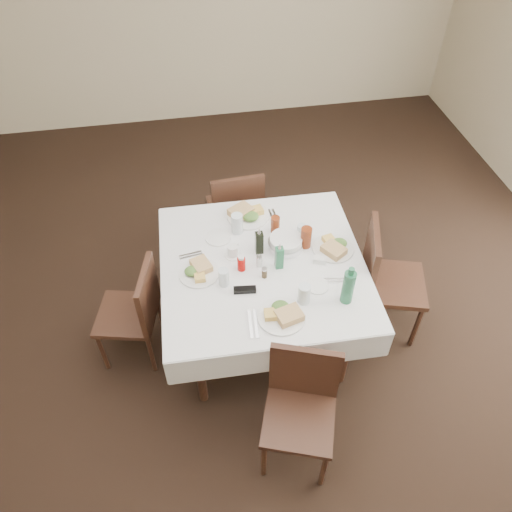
# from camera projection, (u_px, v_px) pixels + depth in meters

# --- Properties ---
(ground_plane) EXTENTS (7.00, 7.00, 0.00)m
(ground_plane) POSITION_uv_depth(u_px,v_px,m) (239.00, 363.00, 3.62)
(ground_plane) COLOR black
(room_shell) EXTENTS (6.04, 7.04, 2.80)m
(room_shell) POSITION_uv_depth(u_px,v_px,m) (230.00, 169.00, 2.39)
(room_shell) COLOR beige
(room_shell) RESTS_ON ground
(dining_table) EXTENTS (1.37, 1.37, 0.76)m
(dining_table) POSITION_uv_depth(u_px,v_px,m) (263.00, 272.00, 3.32)
(dining_table) COLOR black
(dining_table) RESTS_ON ground
(chair_north) EXTENTS (0.44, 0.44, 0.87)m
(chair_north) POSITION_uv_depth(u_px,v_px,m) (236.00, 208.00, 4.06)
(chair_north) COLOR black
(chair_north) RESTS_ON ground
(chair_south) EXTENTS (0.52, 0.52, 0.86)m
(chair_south) POSITION_uv_depth(u_px,v_px,m) (301.00, 400.00, 2.88)
(chair_south) COLOR black
(chair_south) RESTS_ON ground
(chair_east) EXTENTS (0.54, 0.54, 0.92)m
(chair_east) POSITION_uv_depth(u_px,v_px,m) (383.00, 275.00, 3.50)
(chair_east) COLOR black
(chair_east) RESTS_ON ground
(chair_west) EXTENTS (0.47, 0.47, 0.83)m
(chair_west) POSITION_uv_depth(u_px,v_px,m) (137.00, 309.00, 3.36)
(chair_west) COLOR black
(chair_west) RESTS_ON ground
(meal_north) EXTENTS (0.31, 0.31, 0.07)m
(meal_north) POSITION_uv_depth(u_px,v_px,m) (247.00, 214.00, 3.57)
(meal_north) COLOR white
(meal_north) RESTS_ON dining_table
(meal_south) EXTENTS (0.29, 0.29, 0.06)m
(meal_south) POSITION_uv_depth(u_px,v_px,m) (283.00, 314.00, 2.94)
(meal_south) COLOR white
(meal_south) RESTS_ON dining_table
(meal_east) EXTENTS (0.28, 0.28, 0.06)m
(meal_east) POSITION_uv_depth(u_px,v_px,m) (334.00, 247.00, 3.33)
(meal_east) COLOR white
(meal_east) RESTS_ON dining_table
(meal_west) EXTENTS (0.26, 0.26, 0.06)m
(meal_west) POSITION_uv_depth(u_px,v_px,m) (199.00, 271.00, 3.19)
(meal_west) COLOR white
(meal_west) RESTS_ON dining_table
(side_plate_a) EXTENTS (0.18, 0.18, 0.01)m
(side_plate_a) POSITION_uv_depth(u_px,v_px,m) (218.00, 237.00, 3.42)
(side_plate_a) COLOR white
(side_plate_a) RESTS_ON dining_table
(side_plate_b) EXTENTS (0.15, 0.15, 0.01)m
(side_plate_b) POSITION_uv_depth(u_px,v_px,m) (317.00, 286.00, 3.12)
(side_plate_b) COLOR white
(side_plate_b) RESTS_ON dining_table
(water_n) EXTENTS (0.08, 0.08, 0.15)m
(water_n) POSITION_uv_depth(u_px,v_px,m) (237.00, 223.00, 3.42)
(water_n) COLOR silver
(water_n) RESTS_ON dining_table
(water_s) EXTENTS (0.07, 0.07, 0.14)m
(water_s) POSITION_uv_depth(u_px,v_px,m) (304.00, 294.00, 2.99)
(water_s) COLOR silver
(water_s) RESTS_ON dining_table
(water_e) EXTENTS (0.06, 0.06, 0.11)m
(water_e) POSITION_uv_depth(u_px,v_px,m) (301.00, 232.00, 3.39)
(water_e) COLOR silver
(water_e) RESTS_ON dining_table
(water_w) EXTENTS (0.07, 0.07, 0.12)m
(water_w) POSITION_uv_depth(u_px,v_px,m) (224.00, 277.00, 3.09)
(water_w) COLOR silver
(water_w) RESTS_ON dining_table
(iced_tea_a) EXTENTS (0.06, 0.06, 0.13)m
(iced_tea_a) POSITION_uv_depth(u_px,v_px,m) (275.00, 225.00, 3.43)
(iced_tea_a) COLOR maroon
(iced_tea_a) RESTS_ON dining_table
(iced_tea_b) EXTENTS (0.07, 0.07, 0.15)m
(iced_tea_b) POSITION_uv_depth(u_px,v_px,m) (306.00, 237.00, 3.32)
(iced_tea_b) COLOR maroon
(iced_tea_b) RESTS_ON dining_table
(bread_basket) EXTENTS (0.24, 0.24, 0.08)m
(bread_basket) POSITION_uv_depth(u_px,v_px,m) (286.00, 243.00, 3.34)
(bread_basket) COLOR silver
(bread_basket) RESTS_ON dining_table
(oil_cruet_dark) EXTENTS (0.05, 0.05, 0.21)m
(oil_cruet_dark) POSITION_uv_depth(u_px,v_px,m) (259.00, 242.00, 3.27)
(oil_cruet_dark) COLOR black
(oil_cruet_dark) RESTS_ON dining_table
(oil_cruet_green) EXTENTS (0.05, 0.05, 0.21)m
(oil_cruet_green) POSITION_uv_depth(u_px,v_px,m) (279.00, 257.00, 3.18)
(oil_cruet_green) COLOR #236943
(oil_cruet_green) RESTS_ON dining_table
(ketchup_bottle) EXTENTS (0.05, 0.05, 0.11)m
(ketchup_bottle) POSITION_uv_depth(u_px,v_px,m) (241.00, 263.00, 3.19)
(ketchup_bottle) COLOR #B20300
(ketchup_bottle) RESTS_ON dining_table
(salt_shaker) EXTENTS (0.04, 0.04, 0.09)m
(salt_shaker) POSITION_uv_depth(u_px,v_px,m) (259.00, 261.00, 3.22)
(salt_shaker) COLOR white
(salt_shaker) RESTS_ON dining_table
(pepper_shaker) EXTENTS (0.03, 0.03, 0.08)m
(pepper_shaker) POSITION_uv_depth(u_px,v_px,m) (264.00, 273.00, 3.15)
(pepper_shaker) COLOR #40321E
(pepper_shaker) RESTS_ON dining_table
(coffee_mug) EXTENTS (0.11, 0.11, 0.08)m
(coffee_mug) POSITION_uv_depth(u_px,v_px,m) (233.00, 251.00, 3.29)
(coffee_mug) COLOR white
(coffee_mug) RESTS_ON dining_table
(sunglasses) EXTENTS (0.14, 0.06, 0.03)m
(sunglasses) POSITION_uv_depth(u_px,v_px,m) (245.00, 290.00, 3.08)
(sunglasses) COLOR black
(sunglasses) RESTS_ON dining_table
(green_bottle) EXTENTS (0.07, 0.07, 0.28)m
(green_bottle) POSITION_uv_depth(u_px,v_px,m) (348.00, 287.00, 2.96)
(green_bottle) COLOR #236943
(green_bottle) RESTS_ON dining_table
(sugar_caddy) EXTENTS (0.09, 0.07, 0.04)m
(sugar_caddy) POSITION_uv_depth(u_px,v_px,m) (320.00, 260.00, 3.25)
(sugar_caddy) COLOR white
(sugar_caddy) RESTS_ON dining_table
(cutlery_n) EXTENTS (0.05, 0.18, 0.01)m
(cutlery_n) POSITION_uv_depth(u_px,v_px,m) (274.00, 217.00, 3.57)
(cutlery_n) COLOR silver
(cutlery_n) RESTS_ON dining_table
(cutlery_s) EXTENTS (0.07, 0.21, 0.01)m
(cutlery_s) POSITION_uv_depth(u_px,v_px,m) (253.00, 324.00, 2.91)
(cutlery_s) COLOR silver
(cutlery_s) RESTS_ON dining_table
(cutlery_e) EXTENTS (0.17, 0.06, 0.01)m
(cutlery_e) POSITION_uv_depth(u_px,v_px,m) (332.00, 280.00, 3.15)
(cutlery_e) COLOR silver
(cutlery_e) RESTS_ON dining_table
(cutlery_w) EXTENTS (0.16, 0.06, 0.01)m
(cutlery_w) POSITION_uv_depth(u_px,v_px,m) (191.00, 255.00, 3.31)
(cutlery_w) COLOR silver
(cutlery_w) RESTS_ON dining_table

